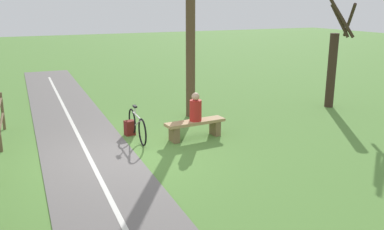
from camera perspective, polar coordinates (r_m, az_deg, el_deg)
ground_plane at (r=10.03m, az=-9.98°, el=-5.69°), size 80.00×80.00×0.00m
bench at (r=11.12m, az=0.44°, el=-1.55°), size 1.69×0.51×0.49m
person_seated at (r=10.99m, az=0.49°, el=0.90°), size 0.34×0.34×0.76m
bicycle at (r=11.11m, az=-7.56°, el=-1.47°), size 0.14×1.80×0.89m
backpack at (r=11.55m, az=-8.57°, el=-1.76°), size 0.29×0.29×0.41m
tree_near_bench at (r=15.05m, az=18.87°, el=6.80°), size 1.27×0.89×3.67m
tree_mid_field at (r=12.99m, az=-0.15°, el=10.34°), size 1.29×1.29×5.25m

